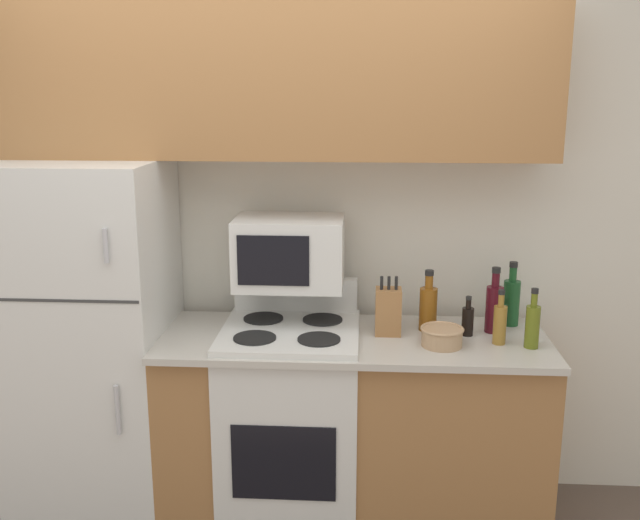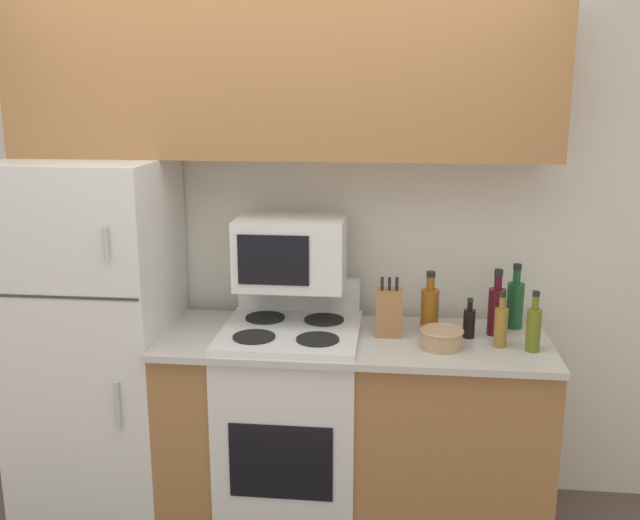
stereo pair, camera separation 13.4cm
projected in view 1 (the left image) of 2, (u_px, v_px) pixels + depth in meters
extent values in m
cube|color=silver|center=(285.00, 237.00, 3.48)|extent=(8.00, 0.05, 2.55)
cube|color=#9E6B3D|center=(353.00, 432.00, 3.28)|extent=(1.71, 0.60, 0.88)
cube|color=#BCB7AD|center=(354.00, 340.00, 3.16)|extent=(1.71, 0.64, 0.03)
cube|color=silver|center=(92.00, 343.00, 3.29)|extent=(0.70, 0.65, 1.68)
cube|color=#383838|center=(57.00, 300.00, 2.90)|extent=(0.68, 0.01, 0.01)
cylinder|color=#B7B7BC|center=(105.00, 246.00, 2.82)|extent=(0.02, 0.02, 0.14)
cylinder|color=#B7B7BC|center=(117.00, 410.00, 2.98)|extent=(0.02, 0.02, 0.22)
cube|color=#9E6B3D|center=(277.00, 75.00, 3.11)|extent=(2.42, 0.35, 0.72)
cube|color=silver|center=(291.00, 426.00, 3.28)|extent=(0.61, 0.60, 0.94)
cube|color=black|center=(284.00, 463.00, 2.99)|extent=(0.44, 0.01, 0.34)
cube|color=#2D2D2D|center=(290.00, 330.00, 3.17)|extent=(0.59, 0.58, 0.01)
cube|color=silver|center=(296.00, 294.00, 3.43)|extent=(0.59, 0.06, 0.16)
cylinder|color=black|center=(255.00, 338.00, 3.05)|extent=(0.18, 0.18, 0.01)
cylinder|color=black|center=(319.00, 339.00, 3.03)|extent=(0.18, 0.18, 0.01)
cylinder|color=black|center=(263.00, 318.00, 3.30)|extent=(0.18, 0.18, 0.01)
cylinder|color=black|center=(323.00, 320.00, 3.29)|extent=(0.18, 0.18, 0.01)
cube|color=silver|center=(290.00, 252.00, 3.22)|extent=(0.49, 0.33, 0.31)
cube|color=black|center=(274.00, 261.00, 3.06)|extent=(0.31, 0.01, 0.22)
cube|color=#9E6B3D|center=(388.00, 311.00, 3.17)|extent=(0.11, 0.10, 0.21)
cylinder|color=black|center=(382.00, 283.00, 3.13)|extent=(0.01, 0.01, 0.06)
cylinder|color=black|center=(389.00, 283.00, 3.12)|extent=(0.01, 0.01, 0.06)
cylinder|color=black|center=(396.00, 283.00, 3.12)|extent=(0.01, 0.01, 0.06)
cylinder|color=tan|center=(442.00, 337.00, 3.03)|extent=(0.17, 0.17, 0.08)
torus|color=tan|center=(442.00, 329.00, 3.02)|extent=(0.19, 0.19, 0.01)
cylinder|color=olive|center=(500.00, 325.00, 3.05)|extent=(0.06, 0.06, 0.17)
cylinder|color=olive|center=(501.00, 300.00, 3.02)|extent=(0.03, 0.03, 0.05)
cylinder|color=black|center=(502.00, 292.00, 3.01)|extent=(0.03, 0.03, 0.02)
cylinder|color=brown|center=(428.00, 309.00, 3.22)|extent=(0.08, 0.08, 0.20)
cylinder|color=brown|center=(429.00, 282.00, 3.19)|extent=(0.04, 0.04, 0.06)
cylinder|color=black|center=(429.00, 273.00, 3.18)|extent=(0.04, 0.04, 0.02)
cylinder|color=black|center=(468.00, 322.00, 3.16)|extent=(0.05, 0.05, 0.13)
cylinder|color=black|center=(469.00, 304.00, 3.14)|extent=(0.02, 0.02, 0.04)
cylinder|color=black|center=(469.00, 298.00, 3.13)|extent=(0.03, 0.03, 0.01)
cylinder|color=#194C23|center=(511.00, 303.00, 3.29)|extent=(0.08, 0.08, 0.21)
cylinder|color=#194C23|center=(513.00, 274.00, 3.26)|extent=(0.03, 0.03, 0.07)
cylinder|color=black|center=(514.00, 265.00, 3.25)|extent=(0.04, 0.04, 0.02)
cylinder|color=#470F19|center=(494.00, 310.00, 3.19)|extent=(0.08, 0.08, 0.21)
cylinder|color=#470F19|center=(496.00, 280.00, 3.16)|extent=(0.03, 0.03, 0.07)
cylinder|color=black|center=(496.00, 270.00, 3.15)|extent=(0.04, 0.04, 0.02)
cylinder|color=#5B6619|center=(532.00, 327.00, 3.00)|extent=(0.06, 0.06, 0.18)
cylinder|color=#5B6619|center=(534.00, 300.00, 2.97)|extent=(0.03, 0.03, 0.06)
cylinder|color=black|center=(535.00, 291.00, 2.96)|extent=(0.03, 0.03, 0.02)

